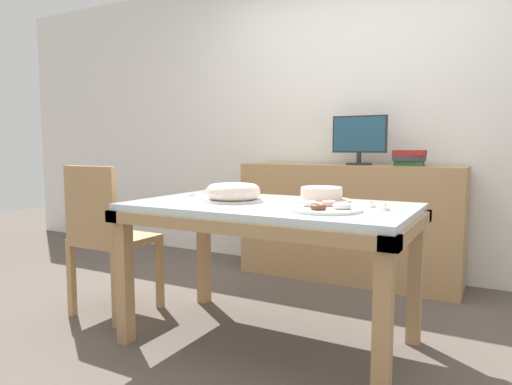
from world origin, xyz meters
The scene contains 15 objects.
ground_plane centered at (0.00, 0.00, 0.00)m, with size 12.00×12.00×0.00m, color #564C44.
wall_back centered at (0.00, 1.67, 1.30)m, with size 8.00×0.10×2.60m, color white.
dining_table centered at (0.00, 0.00, 0.66)m, with size 1.49×0.86×0.76m.
chair centered at (-1.07, -0.13, 0.52)m, with size 0.42×0.42×0.94m.
sideboard centered at (0.00, 1.37, 0.46)m, with size 1.71×0.44×0.91m.
computer_monitor centered at (0.08, 1.37, 1.10)m, with size 0.42×0.20×0.38m.
book_stack centered at (0.45, 1.37, 0.97)m, with size 0.25×0.20×0.11m.
cake_chocolate_round centered at (0.20, 0.22, 0.79)m, with size 0.31×0.31×0.08m.
cake_golden_bundt centered at (-0.22, -0.01, 0.80)m, with size 0.31×0.31×0.09m.
pastry_platter centered at (0.35, -0.12, 0.77)m, with size 0.34×0.34×0.04m.
plate_stack centered at (-0.41, 0.23, 0.79)m, with size 0.21×0.21×0.06m.
tealight_near_front centered at (-0.61, 0.30, 0.77)m, with size 0.04×0.04×0.04m.
tealight_left_edge centered at (-0.57, 0.09, 0.77)m, with size 0.04×0.04×0.04m.
tealight_centre centered at (0.51, 0.09, 0.77)m, with size 0.04×0.04×0.04m.
tealight_right_edge centered at (0.59, 0.03, 0.77)m, with size 0.04×0.04×0.04m.
Camera 1 is at (1.07, -2.11, 1.05)m, focal length 32.00 mm.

